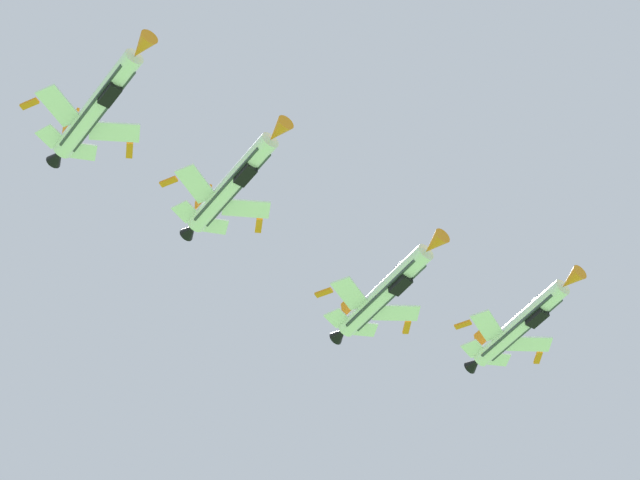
{
  "coord_description": "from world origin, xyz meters",
  "views": [
    {
      "loc": [
        3.38,
        -3.21,
        1.84
      ],
      "look_at": [
        21.15,
        86.0,
        99.5
      ],
      "focal_mm": 85.23,
      "sensor_mm": 36.0,
      "label": 1
    }
  ],
  "objects_px": {
    "fighter_jet_lead": "(522,322)",
    "fighter_jet_right_wing": "(234,181)",
    "fighter_jet_left_wing": "(387,290)",
    "fighter_jet_left_outer": "(99,103)"
  },
  "relations": [
    {
      "from": "fighter_jet_lead",
      "to": "fighter_jet_right_wing",
      "type": "distance_m",
      "value": 31.26
    },
    {
      "from": "fighter_jet_lead",
      "to": "fighter_jet_right_wing",
      "type": "height_order",
      "value": "fighter_jet_right_wing"
    },
    {
      "from": "fighter_jet_lead",
      "to": "fighter_jet_right_wing",
      "type": "relative_size",
      "value": 1.0
    },
    {
      "from": "fighter_jet_lead",
      "to": "fighter_jet_left_outer",
      "type": "xyz_separation_m",
      "value": [
        -41.56,
        -18.37,
        -0.18
      ]
    },
    {
      "from": "fighter_jet_lead",
      "to": "fighter_jet_left_wing",
      "type": "distance_m",
      "value": 15.12
    },
    {
      "from": "fighter_jet_lead",
      "to": "fighter_jet_left_wing",
      "type": "height_order",
      "value": "fighter_jet_lead"
    },
    {
      "from": "fighter_jet_lead",
      "to": "fighter_jet_left_wing",
      "type": "xyz_separation_m",
      "value": [
        -14.19,
        -4.4,
        -2.8
      ]
    },
    {
      "from": "fighter_jet_lead",
      "to": "fighter_jet_left_outer",
      "type": "relative_size",
      "value": 1.0
    },
    {
      "from": "fighter_jet_lead",
      "to": "fighter_jet_left_outer",
      "type": "height_order",
      "value": "fighter_jet_lead"
    },
    {
      "from": "fighter_jet_lead",
      "to": "fighter_jet_left_wing",
      "type": "bearing_deg",
      "value": -6.86
    }
  ]
}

